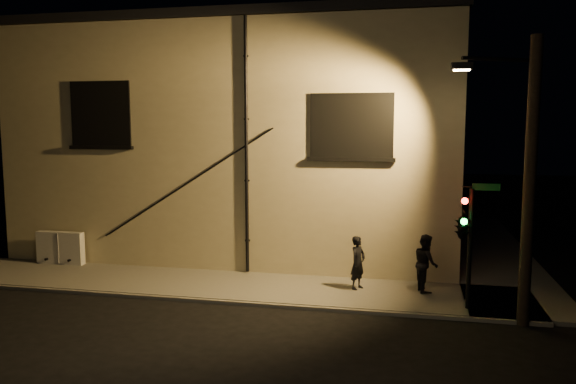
% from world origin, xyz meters
% --- Properties ---
extents(ground, '(90.00, 90.00, 0.00)m').
position_xyz_m(ground, '(0.00, 0.00, 0.00)').
color(ground, black).
extents(sidewalk, '(21.00, 16.00, 0.12)m').
position_xyz_m(sidewalk, '(1.22, 4.39, 0.06)').
color(sidewalk, '#64625A').
rests_on(sidewalk, ground).
extents(building, '(16.20, 12.23, 8.80)m').
position_xyz_m(building, '(-3.00, 8.99, 4.40)').
color(building, '#C3B68C').
rests_on(building, ground).
extents(utility_cabinet, '(1.74, 0.29, 1.14)m').
position_xyz_m(utility_cabinet, '(-8.62, 2.70, 0.69)').
color(utility_cabinet, silver).
rests_on(utility_cabinet, sidewalk).
extents(pedestrian_a, '(0.62, 0.70, 1.60)m').
position_xyz_m(pedestrian_a, '(1.96, 1.81, 0.92)').
color(pedestrian_a, black).
rests_on(pedestrian_a, sidewalk).
extents(pedestrian_b, '(0.83, 0.96, 1.70)m').
position_xyz_m(pedestrian_b, '(3.94, 1.99, 0.97)').
color(pedestrian_b, black).
rests_on(pedestrian_b, sidewalk).
extents(traffic_signal, '(1.15, 1.96, 3.38)m').
position_xyz_m(traffic_signal, '(4.81, 0.51, 2.39)').
color(traffic_signal, black).
rests_on(traffic_signal, sidewalk).
extents(streetlamp_pole, '(2.02, 1.39, 7.15)m').
position_xyz_m(streetlamp_pole, '(6.18, -0.02, 3.80)').
color(streetlamp_pole, black).
rests_on(streetlamp_pole, ground).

